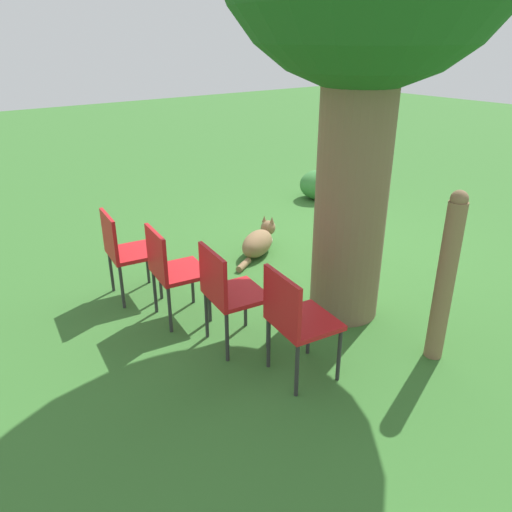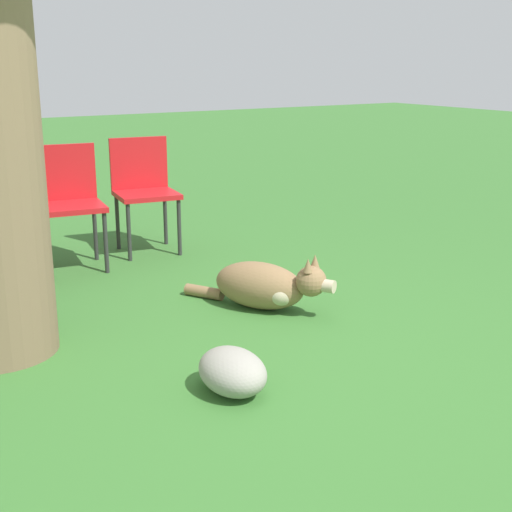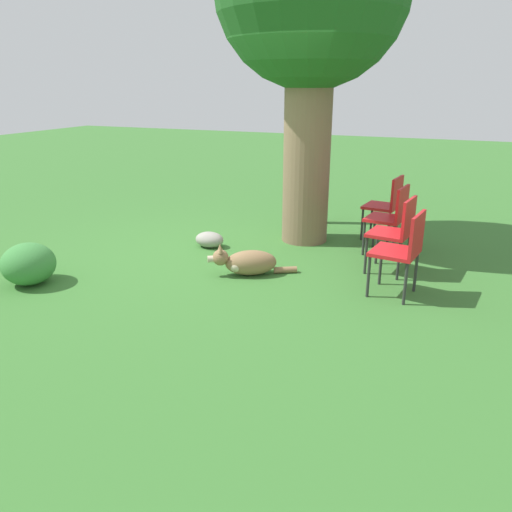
% 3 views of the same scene
% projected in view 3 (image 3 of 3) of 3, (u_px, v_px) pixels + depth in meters
% --- Properties ---
extents(ground_plane, '(30.00, 30.00, 0.00)m').
position_uv_depth(ground_plane, '(229.00, 251.00, 6.27)').
color(ground_plane, '#38702D').
extents(dog, '(0.89, 0.57, 0.36)m').
position_uv_depth(dog, '(247.00, 262.00, 5.45)').
color(dog, olive).
rests_on(dog, ground_plane).
extents(fence_post, '(0.14, 0.14, 1.34)m').
position_uv_depth(fence_post, '(321.00, 178.00, 7.33)').
color(fence_post, '#846647').
rests_on(fence_post, ground_plane).
extents(red_chair_0, '(0.48, 0.50, 0.85)m').
position_uv_depth(red_chair_0, '(403.00, 248.00, 4.80)').
color(red_chair_0, red).
rests_on(red_chair_0, ground_plane).
extents(red_chair_1, '(0.48, 0.50, 0.85)m').
position_uv_depth(red_chair_1, '(397.00, 229.00, 5.40)').
color(red_chair_1, red).
rests_on(red_chair_1, ground_plane).
extents(red_chair_2, '(0.48, 0.50, 0.85)m').
position_uv_depth(red_chair_2, '(391.00, 215.00, 6.00)').
color(red_chair_2, red).
rests_on(red_chair_2, ground_plane).
extents(red_chair_3, '(0.48, 0.50, 0.85)m').
position_uv_depth(red_chair_3, '(387.00, 203.00, 6.59)').
color(red_chair_3, red).
rests_on(red_chair_3, ground_plane).
extents(garden_rock, '(0.38, 0.27, 0.20)m').
position_uv_depth(garden_rock, '(210.00, 240.00, 6.40)').
color(garden_rock, gray).
rests_on(garden_rock, ground_plane).
extents(low_shrub, '(0.55, 0.55, 0.44)m').
position_uv_depth(low_shrub, '(28.00, 264.00, 5.19)').
color(low_shrub, '#3D843D').
rests_on(low_shrub, ground_plane).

